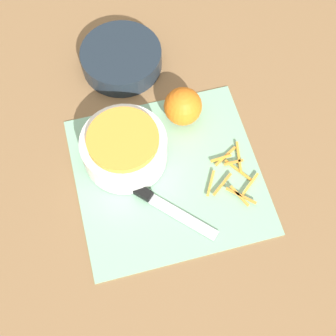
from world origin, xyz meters
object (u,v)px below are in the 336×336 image
(bowl_speckled, at_px, (124,147))
(knife, at_px, (145,194))
(orange_left, at_px, (183,106))
(bowl_dark, at_px, (121,58))

(bowl_speckled, relative_size, knife, 0.93)
(bowl_speckled, distance_m, orange_left, 0.15)
(bowl_speckled, bearing_deg, knife, -79.01)
(knife, distance_m, orange_left, 0.20)
(bowl_speckled, distance_m, knife, 0.10)
(orange_left, bearing_deg, bowl_dark, 118.98)
(bowl_speckled, distance_m, bowl_dark, 0.24)
(bowl_speckled, xyz_separation_m, orange_left, (0.14, 0.06, 0.00))
(bowl_speckled, xyz_separation_m, bowl_dark, (0.04, 0.24, -0.02))
(bowl_dark, relative_size, orange_left, 2.27)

